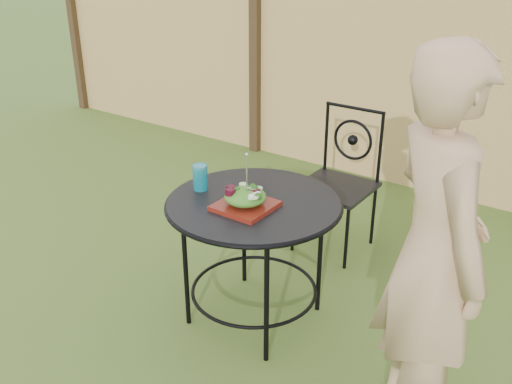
# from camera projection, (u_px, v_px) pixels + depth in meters

# --- Properties ---
(ground) EXTENTS (60.00, 60.00, 0.00)m
(ground) POSITION_uv_depth(u_px,v_px,m) (224.00, 296.00, 3.42)
(ground) COLOR #304E19
(ground) RESTS_ON ground
(fence) EXTENTS (8.00, 0.12, 1.90)m
(fence) POSITION_uv_depth(u_px,v_px,m) (388.00, 72.00, 4.65)
(fence) COLOR #E6BD71
(fence) RESTS_ON ground
(patio_table) EXTENTS (0.92, 0.92, 0.72)m
(patio_table) POSITION_uv_depth(u_px,v_px,m) (254.00, 225.00, 3.00)
(patio_table) COLOR black
(patio_table) RESTS_ON ground
(patio_chair) EXTENTS (0.46, 0.46, 0.95)m
(patio_chair) POSITION_uv_depth(u_px,v_px,m) (340.00, 177.00, 3.79)
(patio_chair) COLOR black
(patio_chair) RESTS_ON ground
(diner) EXTENTS (0.71, 0.72, 1.68)m
(diner) POSITION_uv_depth(u_px,v_px,m) (434.00, 255.00, 2.22)
(diner) COLOR tan
(diner) RESTS_ON ground
(salad_plate) EXTENTS (0.27, 0.27, 0.02)m
(salad_plate) POSITION_uv_depth(u_px,v_px,m) (245.00, 206.00, 2.86)
(salad_plate) COLOR #4F140B
(salad_plate) RESTS_ON patio_table
(salad) EXTENTS (0.21, 0.21, 0.08)m
(salad) POSITION_uv_depth(u_px,v_px,m) (245.00, 197.00, 2.84)
(salad) COLOR #235614
(salad) RESTS_ON salad_plate
(fork) EXTENTS (0.01, 0.01, 0.18)m
(fork) POSITION_uv_depth(u_px,v_px,m) (247.00, 173.00, 2.78)
(fork) COLOR silver
(fork) RESTS_ON salad
(drinking_glass) EXTENTS (0.08, 0.08, 0.14)m
(drinking_glass) POSITION_uv_depth(u_px,v_px,m) (200.00, 177.00, 3.04)
(drinking_glass) COLOR #0A6B7F
(drinking_glass) RESTS_ON patio_table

